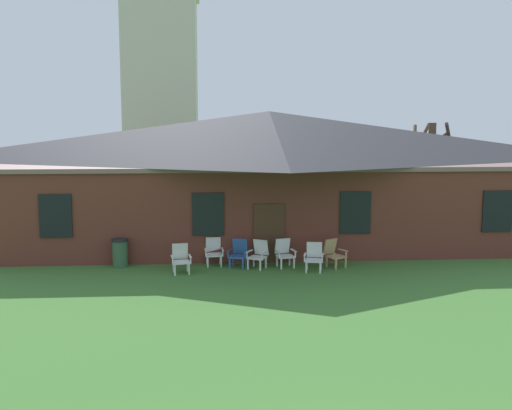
% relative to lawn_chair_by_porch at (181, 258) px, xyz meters
% --- Properties ---
extents(brick_building, '(21.60, 10.40, 5.41)m').
position_rel_lawn_chair_by_porch_xyz_m(brick_building, '(3.50, 6.24, 2.26)').
color(brick_building, brown).
rests_on(brick_building, ground).
extents(dome_tower, '(5.18, 5.18, 19.43)m').
position_rel_lawn_chair_by_porch_xyz_m(dome_tower, '(-2.36, 22.45, 8.39)').
color(dome_tower, beige).
rests_on(dome_tower, ground).
extents(lawn_chair_by_porch, '(0.71, 0.74, 0.96)m').
position_rel_lawn_chair_by_porch_xyz_m(lawn_chair_by_porch, '(0.00, 0.00, 0.00)').
color(lawn_chair_by_porch, silver).
rests_on(lawn_chair_by_porch, ground).
extents(lawn_chair_near_door, '(0.67, 0.70, 0.96)m').
position_rel_lawn_chair_by_porch_xyz_m(lawn_chair_near_door, '(1.09, 1.02, 0.00)').
color(lawn_chair_near_door, white).
rests_on(lawn_chair_near_door, ground).
extents(lawn_chair_left_end, '(0.75, 0.80, 0.96)m').
position_rel_lawn_chair_by_porch_xyz_m(lawn_chair_left_end, '(1.94, 0.69, 0.00)').
color(lawn_chair_left_end, '#2D5693').
rests_on(lawn_chair_left_end, ground).
extents(lawn_chair_middle, '(0.83, 0.86, 0.96)m').
position_rel_lawn_chair_by_porch_xyz_m(lawn_chair_middle, '(2.61, 0.47, 0.00)').
color(lawn_chair_middle, silver).
rests_on(lawn_chair_middle, ground).
extents(lawn_chair_right_end, '(0.73, 0.77, 0.96)m').
position_rel_lawn_chair_by_porch_xyz_m(lawn_chair_right_end, '(3.50, 0.61, 0.00)').
color(lawn_chair_right_end, white).
rests_on(lawn_chair_right_end, ground).
extents(lawn_chair_far_side, '(0.73, 0.77, 0.96)m').
position_rel_lawn_chair_by_porch_xyz_m(lawn_chair_far_side, '(4.42, -0.07, 0.00)').
color(lawn_chair_far_side, white).
rests_on(lawn_chair_far_side, ground).
extents(lawn_chair_under_eave, '(0.84, 0.87, 0.96)m').
position_rel_lawn_chair_by_porch_xyz_m(lawn_chair_under_eave, '(5.19, 0.43, 0.00)').
color(lawn_chair_under_eave, tan).
rests_on(lawn_chair_under_eave, ground).
extents(bare_tree_beside_building, '(2.34, 2.33, 4.95)m').
position_rel_lawn_chair_by_porch_xyz_m(bare_tree_beside_building, '(11.61, 8.77, 2.39)').
color(bare_tree_beside_building, brown).
rests_on(bare_tree_beside_building, ground).
extents(trash_bin, '(0.56, 0.56, 0.98)m').
position_rel_lawn_chair_by_porch_xyz_m(trash_bin, '(-2.11, 0.94, -0.00)').
color(trash_bin, '#335638').
rests_on(trash_bin, ground).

